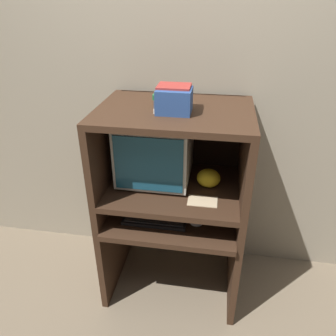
{
  "coord_description": "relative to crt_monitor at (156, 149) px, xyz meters",
  "views": [
    {
      "loc": [
        0.25,
        -1.4,
        1.89
      ],
      "look_at": [
        -0.04,
        0.32,
        0.93
      ],
      "focal_mm": 35.0,
      "sensor_mm": 36.0,
      "label": 1
    }
  ],
  "objects": [
    {
      "name": "hutch_upper",
      "position": [
        0.13,
        -0.04,
        0.13
      ],
      "size": [
        0.87,
        0.64,
        0.49
      ],
      "color": "#382316",
      "rests_on": "desk_monitor_shelf"
    },
    {
      "name": "crt_monitor",
      "position": [
        0.0,
        0.0,
        0.0
      ],
      "size": [
        0.43,
        0.44,
        0.39
      ],
      "color": "beige",
      "rests_on": "desk_monitor_shelf"
    },
    {
      "name": "book_stack",
      "position": [
        0.12,
        -0.11,
        0.36
      ],
      "size": [
        0.19,
        0.14,
        0.14
      ],
      "color": "beige",
      "rests_on": "hutch_upper"
    },
    {
      "name": "snack_bag",
      "position": [
        0.34,
        -0.06,
        -0.14
      ],
      "size": [
        0.14,
        0.11,
        0.12
      ],
      "color": "gold",
      "rests_on": "desk_monitor_shelf"
    },
    {
      "name": "desk_base",
      "position": [
        0.13,
        -0.11,
        -0.63
      ],
      "size": [
        0.87,
        0.66,
        0.63
      ],
      "color": "#382316",
      "rests_on": "ground_plane"
    },
    {
      "name": "ground_plane",
      "position": [
        0.13,
        -0.39,
        -1.02
      ],
      "size": [
        12.0,
        12.0,
        0.0
      ],
      "primitive_type": "plane",
      "color": "#756651"
    },
    {
      "name": "keyboard",
      "position": [
        0.03,
        -0.23,
        -0.37
      ],
      "size": [
        0.39,
        0.13,
        0.03
      ],
      "color": "black",
      "rests_on": "desk_base"
    },
    {
      "name": "desk_monitor_shelf",
      "position": [
        0.13,
        -0.07,
        -0.24
      ],
      "size": [
        0.87,
        0.64,
        0.18
      ],
      "color": "#382316",
      "rests_on": "desk_base"
    },
    {
      "name": "storage_box",
      "position": [
        0.13,
        -0.14,
        0.36
      ],
      "size": [
        0.18,
        0.16,
        0.13
      ],
      "color": "navy",
      "rests_on": "hutch_upper"
    },
    {
      "name": "paper_card",
      "position": [
        0.32,
        -0.23,
        -0.2
      ],
      "size": [
        0.17,
        0.11,
        0.0
      ],
      "color": "#CCB28C",
      "rests_on": "desk_monitor_shelf"
    },
    {
      "name": "mouse",
      "position": [
        0.29,
        -0.22,
        -0.37
      ],
      "size": [
        0.07,
        0.05,
        0.03
      ],
      "color": "#B7B7B7",
      "rests_on": "desk_base"
    },
    {
      "name": "wall_back",
      "position": [
        0.13,
        0.31,
        0.28
      ],
      "size": [
        6.0,
        0.06,
        2.6
      ],
      "color": "gray",
      "rests_on": "ground_plane"
    }
  ]
}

